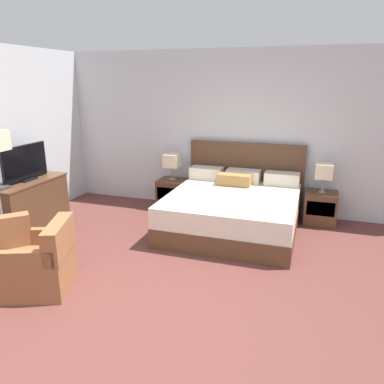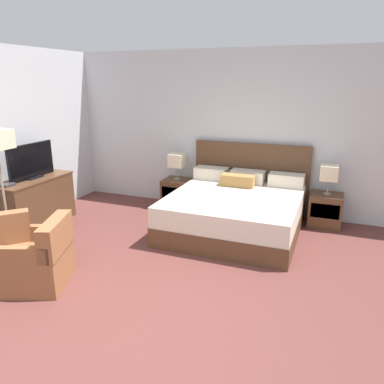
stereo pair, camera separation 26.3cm
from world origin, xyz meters
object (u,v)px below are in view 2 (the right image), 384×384
(armchair_by_window, at_px, (2,245))
(armchair_companion, at_px, (38,260))
(nightstand_right, at_px, (325,210))
(table_lamp_left, at_px, (177,161))
(tv, at_px, (31,162))
(nightstand_left, at_px, (178,193))
(dresser, at_px, (35,201))
(book_red_cover, at_px, (6,185))
(table_lamp_right, at_px, (329,173))
(bed, at_px, (236,210))

(armchair_by_window, distance_m, armchair_companion, 0.70)
(nightstand_right, bearing_deg, armchair_by_window, -141.11)
(table_lamp_left, distance_m, armchair_companion, 3.08)
(nightstand_right, distance_m, tv, 4.55)
(nightstand_left, distance_m, armchair_by_window, 3.04)
(nightstand_left, relative_size, dresser, 0.41)
(tv, xyz_separation_m, armchair_companion, (1.34, -1.41, -0.72))
(table_lamp_left, bearing_deg, tv, -136.74)
(tv, bearing_deg, dresser, -97.17)
(book_red_cover, height_order, armchair_by_window, book_red_cover)
(table_lamp_left, bearing_deg, book_red_cover, -129.42)
(tv, relative_size, book_red_cover, 4.27)
(armchair_by_window, xyz_separation_m, armchair_companion, (0.69, -0.15, 0.00))
(nightstand_left, height_order, table_lamp_left, table_lamp_left)
(nightstand_left, distance_m, nightstand_right, 2.50)
(nightstand_right, bearing_deg, table_lamp_left, 179.97)
(table_lamp_left, bearing_deg, dresser, -136.42)
(tv, relative_size, armchair_companion, 0.98)
(nightstand_right, height_order, tv, tv)
(nightstand_right, height_order, table_lamp_right, table_lamp_right)
(table_lamp_right, relative_size, book_red_cover, 2.24)
(nightstand_right, xyz_separation_m, dresser, (-4.19, -1.61, 0.13))
(nightstand_right, relative_size, table_lamp_left, 1.12)
(bed, height_order, nightstand_left, bed)
(table_lamp_left, relative_size, armchair_by_window, 0.47)
(nightstand_left, xyz_separation_m, nightstand_right, (2.50, 0.00, 0.00))
(table_lamp_right, relative_size, armchair_by_window, 0.47)
(dresser, distance_m, tv, 0.62)
(book_red_cover, bearing_deg, dresser, 88.20)
(tv, bearing_deg, book_red_cover, -92.02)
(dresser, height_order, armchair_by_window, armchair_by_window)
(tv, bearing_deg, armchair_by_window, -62.90)
(tv, bearing_deg, nightstand_left, 43.24)
(bed, relative_size, tv, 2.26)
(table_lamp_left, xyz_separation_m, dresser, (-1.70, -1.62, -0.45))
(armchair_companion, bearing_deg, tv, 133.45)
(bed, distance_m, table_lamp_left, 1.52)
(table_lamp_right, height_order, armchair_companion, table_lamp_right)
(tv, bearing_deg, table_lamp_right, 20.84)
(armchair_by_window, bearing_deg, dresser, 117.57)
(nightstand_left, xyz_separation_m, table_lamp_left, (-0.00, 0.00, 0.59))
(dresser, bearing_deg, table_lamp_right, 21.07)
(table_lamp_left, xyz_separation_m, armchair_by_window, (-1.05, -2.86, -0.56))
(dresser, xyz_separation_m, tv, (0.00, 0.02, 0.62))
(tv, relative_size, armchair_by_window, 0.90)
(armchair_by_window, bearing_deg, table_lamp_left, 69.88)
(bed, bearing_deg, dresser, -162.47)
(bed, height_order, dresser, bed)
(nightstand_left, relative_size, table_lamp_right, 1.12)
(bed, xyz_separation_m, armchair_companion, (-1.61, -2.32, -0.03))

